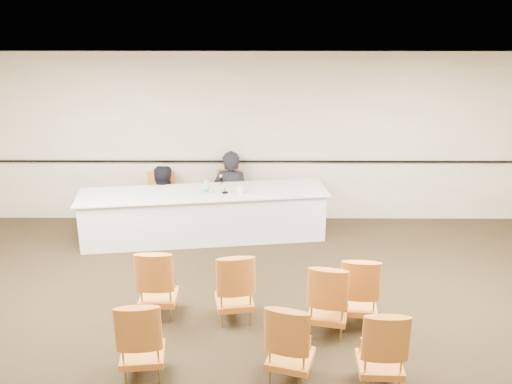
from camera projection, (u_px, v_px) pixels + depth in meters
floor at (259, 347)px, 6.71m from camera, size 10.00×10.00×0.00m
ceiling at (259, 93)px, 5.70m from camera, size 10.00×10.00×0.00m
wall_back at (259, 139)px, 9.97m from camera, size 10.00×0.04×3.00m
wall_rail at (259, 161)px, 10.07m from camera, size 9.80×0.04×0.03m
panel_table at (204, 215)px, 9.53m from camera, size 4.18×1.48×0.82m
panelist_main at (231, 200)px, 10.14m from camera, size 0.73×0.55×1.80m
panelist_main_chair at (231, 198)px, 10.12m from camera, size 0.56×0.56×0.95m
panelist_second at (162, 212)px, 10.04m from camera, size 0.99×0.89×1.69m
panelist_second_chair at (162, 201)px, 9.97m from camera, size 0.56×0.56×0.95m
papers at (225, 191)px, 9.42m from camera, size 0.33×0.26×0.00m
microphone at (225, 185)px, 9.29m from camera, size 0.19×0.23×0.29m
water_bottle at (206, 187)px, 9.26m from camera, size 0.08×0.08×0.25m
drinking_glass at (209, 190)px, 9.33m from camera, size 0.08×0.08×0.10m
coffee_cup at (240, 190)px, 9.27m from camera, size 0.11×0.11×0.14m
aud_chair_front_left at (158, 281)px, 7.24m from camera, size 0.50×0.50×0.95m
aud_chair_front_mid at (234, 285)px, 7.14m from camera, size 0.57×0.57×0.95m
aud_chair_front_right at (358, 289)px, 7.05m from camera, size 0.55×0.55×0.95m
aud_chair_back_left at (141, 337)px, 6.09m from camera, size 0.55×0.55×0.95m
aud_chair_back_mid at (291, 340)px, 6.03m from camera, size 0.62×0.62×0.95m
aud_chair_back_right at (381, 346)px, 5.93m from camera, size 0.52×0.52×0.95m
aud_chair_extra at (329, 297)px, 6.86m from camera, size 0.60×0.60×0.95m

